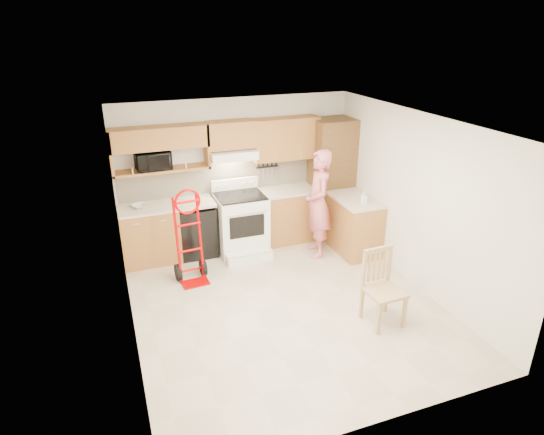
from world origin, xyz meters
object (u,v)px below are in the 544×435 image
hand_truck (190,241)px  dining_chair (385,289)px  range (242,219)px  person (318,204)px  microwave (153,160)px

hand_truck → dining_chair: 2.82m
range → hand_truck: 1.19m
person → microwave: bearing=-96.4°
dining_chair → range: bearing=110.3°
range → hand_truck: size_ratio=0.90×
range → person: (1.15, -0.50, 0.30)m
dining_chair → microwave: bearing=126.5°
microwave → dining_chair: 3.94m
hand_truck → person: bearing=-0.6°
microwave → range: microwave is taller
range → dining_chair: bearing=-66.9°
microwave → person: bearing=-26.3°
microwave → hand_truck: bearing=-80.0°
person → hand_truck: 2.15m
microwave → hand_truck: microwave is taller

